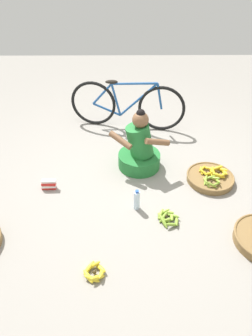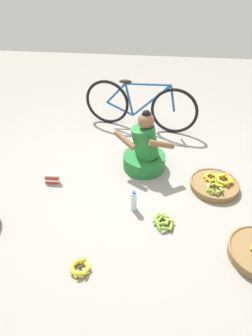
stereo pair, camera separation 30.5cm
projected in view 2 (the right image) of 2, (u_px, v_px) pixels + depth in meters
name	position (u px, v px, depth m)	size (l,w,h in m)	color
ground_plane	(128.00, 181.00, 3.43)	(10.00, 10.00, 0.00)	gray
vendor_woman_front	(145.00, 151.00, 3.49)	(0.72, 0.52, 0.78)	#237233
bicycle_leaning	(139.00, 106.00, 4.23)	(1.68, 0.36, 0.73)	black
banana_basket_front_right	(215.00, 185.00, 3.30)	(0.55, 0.55, 0.16)	brown
loose_bananas_back_left	(163.00, 221.00, 2.89)	(0.24, 0.26, 0.09)	olive
loose_bananas_mid_left	(80.00, 268.00, 2.47)	(0.22, 0.22, 0.09)	yellow
water_bottle	(134.00, 201.00, 3.00)	(0.06, 0.06, 0.25)	silver
packet_carton_stack	(52.00, 179.00, 3.37)	(0.17, 0.07, 0.12)	red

